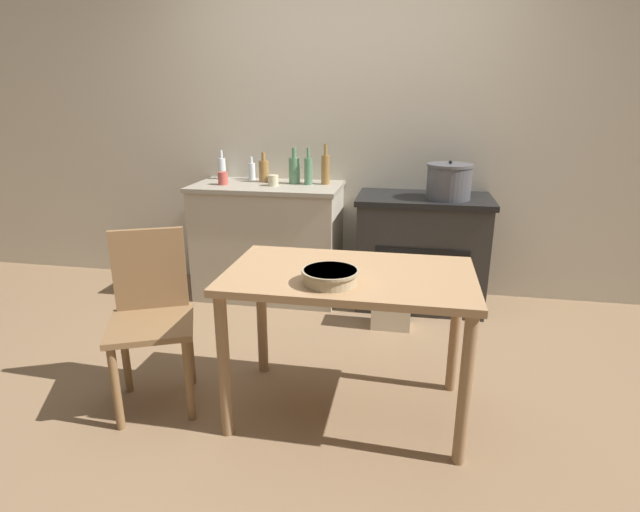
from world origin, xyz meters
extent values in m
plane|color=#896B4C|center=(0.00, 0.00, 0.00)|extent=(14.00, 14.00, 0.00)
cube|color=beige|center=(0.00, 1.58, 1.27)|extent=(8.00, 0.07, 2.55)
cube|color=#B2A893|center=(-0.54, 1.26, 0.43)|extent=(1.09, 0.57, 0.85)
cube|color=gray|center=(-0.54, 1.26, 0.87)|extent=(1.12, 0.60, 0.03)
cube|color=#2D2B28|center=(0.63, 1.28, 0.40)|extent=(0.91, 0.54, 0.79)
cube|color=black|center=(0.63, 1.28, 0.81)|extent=(0.95, 0.58, 0.04)
cube|color=black|center=(0.63, 1.01, 0.35)|extent=(0.64, 0.01, 0.33)
cube|color=#A87F56|center=(0.27, -0.18, 0.72)|extent=(1.15, 0.67, 0.03)
cylinder|color=#97724E|center=(-0.25, -0.47, 0.35)|extent=(0.06, 0.06, 0.70)
cylinder|color=#97724E|center=(0.80, -0.47, 0.35)|extent=(0.06, 0.06, 0.70)
cylinder|color=#97724E|center=(-0.25, 0.11, 0.35)|extent=(0.06, 0.06, 0.70)
cylinder|color=#97724E|center=(0.80, 0.11, 0.35)|extent=(0.06, 0.06, 0.70)
cube|color=olive|center=(-0.68, -0.31, 0.45)|extent=(0.53, 0.53, 0.03)
cube|color=olive|center=(-0.76, -0.14, 0.67)|extent=(0.34, 0.17, 0.42)
cylinder|color=olive|center=(-0.77, -0.53, 0.22)|extent=(0.04, 0.04, 0.43)
cylinder|color=olive|center=(-0.47, -0.40, 0.22)|extent=(0.04, 0.04, 0.43)
cylinder|color=olive|center=(-0.90, -0.23, 0.22)|extent=(0.04, 0.04, 0.43)
cylinder|color=olive|center=(-0.60, -0.10, 0.22)|extent=(0.04, 0.04, 0.43)
cube|color=beige|center=(0.44, 0.83, 0.19)|extent=(0.26, 0.18, 0.37)
cylinder|color=#4C4C51|center=(0.79, 1.21, 0.94)|extent=(0.30, 0.30, 0.22)
cylinder|color=#4C4C51|center=(0.79, 1.21, 1.06)|extent=(0.32, 0.32, 0.02)
sphere|color=black|center=(0.79, 1.21, 1.09)|extent=(0.02, 0.02, 0.02)
cylinder|color=tan|center=(0.21, -0.34, 0.77)|extent=(0.23, 0.23, 0.06)
cylinder|color=tan|center=(0.21, -0.34, 0.80)|extent=(0.25, 0.25, 0.01)
cylinder|color=silver|center=(-0.97, 1.45, 0.96)|extent=(0.06, 0.06, 0.16)
cylinder|color=silver|center=(-0.97, 1.45, 1.08)|extent=(0.02, 0.02, 0.06)
cylinder|color=olive|center=(-0.60, 1.37, 0.96)|extent=(0.08, 0.08, 0.16)
cylinder|color=olive|center=(-0.60, 1.37, 1.08)|extent=(0.03, 0.03, 0.06)
cylinder|color=olive|center=(-0.11, 1.35, 0.99)|extent=(0.06, 0.06, 0.21)
cylinder|color=olive|center=(-0.11, 1.35, 1.14)|extent=(0.02, 0.02, 0.08)
cylinder|color=#517F5B|center=(-0.23, 1.31, 0.98)|extent=(0.06, 0.06, 0.20)
cylinder|color=#517F5B|center=(-0.23, 1.31, 1.12)|extent=(0.02, 0.02, 0.08)
cylinder|color=silver|center=(-0.73, 1.47, 0.95)|extent=(0.06, 0.06, 0.13)
cylinder|color=silver|center=(-0.73, 1.47, 1.04)|extent=(0.02, 0.02, 0.05)
cylinder|color=#517F5B|center=(-0.35, 1.33, 0.98)|extent=(0.08, 0.08, 0.19)
cylinder|color=#517F5B|center=(-0.35, 1.33, 1.11)|extent=(0.03, 0.03, 0.08)
cylinder|color=#B74C42|center=(-0.86, 1.19, 0.93)|extent=(0.07, 0.07, 0.10)
cylinder|color=beige|center=(-0.48, 1.21, 0.92)|extent=(0.07, 0.07, 0.08)
camera|label=1|loc=(0.54, -2.34, 1.51)|focal=28.00mm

